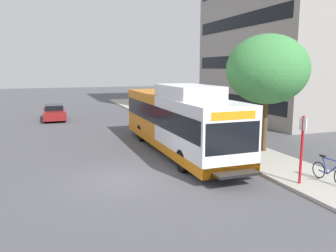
{
  "coord_description": "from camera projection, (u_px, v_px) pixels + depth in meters",
  "views": [
    {
      "loc": [
        -2.85,
        -12.99,
        4.49
      ],
      "look_at": [
        2.88,
        2.8,
        1.6
      ],
      "focal_mm": 36.29,
      "sensor_mm": 36.0,
      "label": 1
    }
  ],
  "objects": [
    {
      "name": "transit_bus",
      "position": [
        178.0,
        120.0,
        18.18
      ],
      "size": [
        2.58,
        12.25,
        3.65
      ],
      "color": "white",
      "rests_on": "ground"
    },
    {
      "name": "sidewalk_curb",
      "position": [
        211.0,
        138.0,
        21.65
      ],
      "size": [
        3.0,
        56.0,
        0.14
      ],
      "primitive_type": "cube",
      "color": "#A8A399",
      "rests_on": "ground"
    },
    {
      "name": "street_tree_near_stop",
      "position": [
        267.0,
        69.0,
        17.34
      ],
      "size": [
        4.18,
        4.18,
        6.05
      ],
      "color": "#4C3823",
      "rests_on": "sidewalk_curb"
    },
    {
      "name": "parked_car_far_lane",
      "position": [
        54.0,
        112.0,
        29.56
      ],
      "size": [
        1.8,
        4.5,
        1.33
      ],
      "color": "maroon",
      "rests_on": "ground"
    },
    {
      "name": "ground_plane",
      "position": [
        96.0,
        141.0,
        21.16
      ],
      "size": [
        120.0,
        120.0,
        0.0
      ],
      "primitive_type": "plane",
      "color": "#4C4C51"
    },
    {
      "name": "bus_stop_sign_pole",
      "position": [
        302.0,
        145.0,
        12.68
      ],
      "size": [
        0.1,
        0.36,
        2.6
      ],
      "color": "red",
      "rests_on": "sidewalk_curb"
    },
    {
      "name": "bicycle_parked",
      "position": [
        330.0,
        172.0,
        13.0
      ],
      "size": [
        0.52,
        1.76,
        1.02
      ],
      "color": "black",
      "rests_on": "sidewalk_curb"
    }
  ]
}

